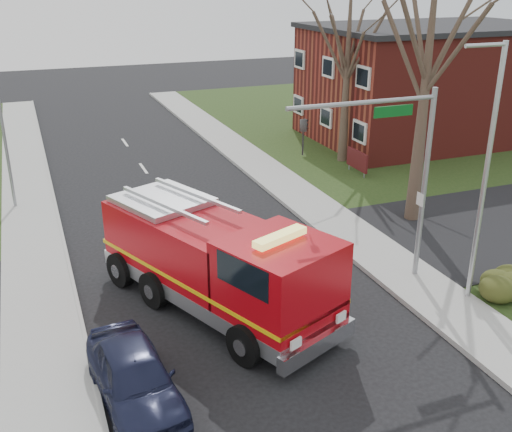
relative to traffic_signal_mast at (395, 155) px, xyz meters
name	(u,v)px	position (x,y,z in m)	size (l,w,h in m)	color
ground	(263,335)	(-5.21, -1.50, -4.71)	(120.00, 120.00, 0.00)	black
sidewalk_right	(433,296)	(0.99, -1.50, -4.63)	(2.40, 80.00, 0.15)	gray
sidewalk_left	(48,380)	(-11.41, -1.50, -4.63)	(2.40, 80.00, 0.15)	gray
brick_building	(431,82)	(13.79, 16.50, -1.05)	(15.40, 10.40, 7.25)	maroon
health_center_sign	(357,160)	(5.29, 11.00, -3.83)	(0.12, 2.00, 1.40)	#4A1113
bare_tree_near	(429,48)	(4.29, 4.50, 2.71)	(6.00, 6.00, 12.00)	#3D3024
bare_tree_far	(348,47)	(5.79, 13.50, 1.78)	(5.25, 5.25, 10.50)	#3D3024
traffic_signal_mast	(395,155)	(0.00, 0.00, 0.00)	(5.29, 0.18, 6.80)	gray
streetlight_pole	(485,170)	(1.93, -2.00, -0.16)	(1.48, 0.16, 8.40)	#B7BABF
utility_pole_far	(4,135)	(-12.01, 12.50, -1.21)	(0.14, 0.14, 7.00)	gray
fire_engine	(217,264)	(-5.96, 0.54, -3.12)	(6.07, 9.15, 3.50)	#A7070F
parked_car_maroon	(134,377)	(-9.36, -3.14, -3.95)	(1.80, 4.47, 1.52)	#171A33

